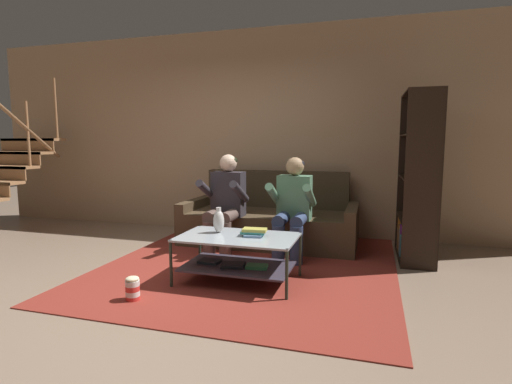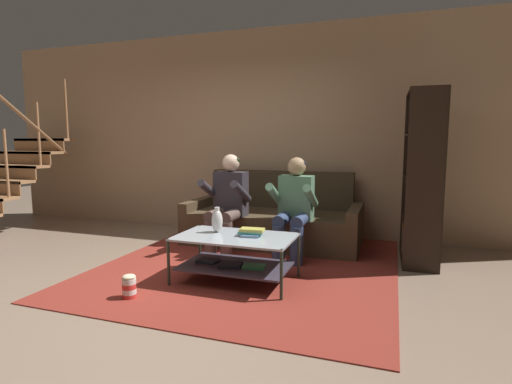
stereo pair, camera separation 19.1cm
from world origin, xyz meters
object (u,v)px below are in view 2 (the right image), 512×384
book_stack (251,232)px  bookshelf (424,196)px  couch (274,221)px  vase (217,220)px  person_seated_right (294,204)px  popcorn_tub (129,287)px  coffee_table (235,252)px  person_seated_left (227,199)px

book_stack → bookshelf: bookshelf is taller
couch → bookshelf: size_ratio=1.20×
vase → book_stack: 0.38m
couch → person_seated_right: 0.79m
book_stack → popcorn_tub: bearing=-138.6°
book_stack → person_seated_right: bearing=78.2°
coffee_table → book_stack: (0.14, 0.06, 0.19)m
person_seated_right → popcorn_tub: bearing=-122.1°
coffee_table → vase: vase is taller
coffee_table → bookshelf: (1.71, 1.33, 0.44)m
person_seated_right → popcorn_tub: person_seated_right is taller
coffee_table → vase: size_ratio=4.45×
person_seated_right → bookshelf: 1.44m
person_seated_left → coffee_table: size_ratio=1.06×
bookshelf → popcorn_tub: 3.20m
book_stack → bookshelf: (1.57, 1.28, 0.25)m
book_stack → popcorn_tub: book_stack is taller
bookshelf → popcorn_tub: bearing=-140.1°
person_seated_left → vase: bearing=-73.3°
couch → person_seated_left: person_seated_left is taller
person_seated_left → person_seated_right: (0.82, -0.00, -0.01)m
vase → book_stack: size_ratio=1.00×
person_seated_right → coffee_table: (-0.33, -0.95, -0.34)m
couch → book_stack: couch is taller
coffee_table → bookshelf: size_ratio=0.59×
vase → coffee_table: bearing=-23.1°
couch → person_seated_left: (-0.41, -0.59, 0.35)m
bookshelf → vase: bearing=-147.4°
book_stack → popcorn_tub: 1.17m
vase → popcorn_tub: 1.01m
bookshelf → coffee_table: bearing=-142.1°
book_stack → coffee_table: bearing=-158.8°
bookshelf → book_stack: bearing=-140.8°
person_seated_right → vase: person_seated_right is taller
person_seated_right → coffee_table: 1.06m
person_seated_left → coffee_table: (0.48, -0.96, -0.35)m
vase → couch: bearing=84.1°
couch → person_seated_right: person_seated_right is taller
coffee_table → popcorn_tub: 0.98m
couch → coffee_table: (0.08, -1.55, 0.00)m
person_seated_left → person_seated_right: bearing=-0.2°
person_seated_right → bookshelf: size_ratio=0.62×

